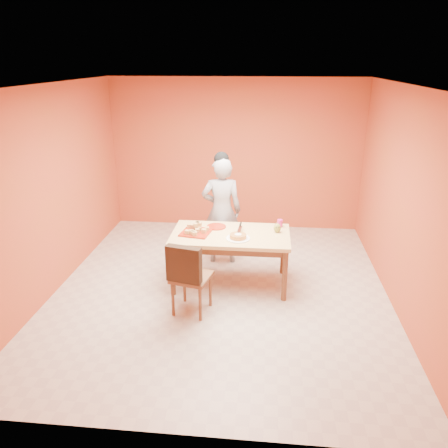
# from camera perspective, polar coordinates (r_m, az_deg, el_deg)

# --- Properties ---
(floor) EXTENTS (5.00, 5.00, 0.00)m
(floor) POSITION_cam_1_polar(r_m,az_deg,el_deg) (6.09, -0.41, -8.57)
(floor) COLOR #BBAFA0
(floor) RESTS_ON ground
(ceiling) EXTENTS (5.00, 5.00, 0.00)m
(ceiling) POSITION_cam_1_polar(r_m,az_deg,el_deg) (5.31, -0.48, 17.70)
(ceiling) COLOR silver
(ceiling) RESTS_ON wall_back
(wall_back) EXTENTS (4.50, 0.00, 4.50)m
(wall_back) POSITION_cam_1_polar(r_m,az_deg,el_deg) (7.96, 1.52, 8.97)
(wall_back) COLOR #B7402A
(wall_back) RESTS_ON floor
(wall_left) EXTENTS (0.00, 5.00, 5.00)m
(wall_left) POSITION_cam_1_polar(r_m,az_deg,el_deg) (6.20, -21.63, 4.01)
(wall_left) COLOR #B7402A
(wall_left) RESTS_ON floor
(wall_right) EXTENTS (0.00, 5.00, 5.00)m
(wall_right) POSITION_cam_1_polar(r_m,az_deg,el_deg) (5.77, 22.39, 2.71)
(wall_right) COLOR #B7402A
(wall_right) RESTS_ON floor
(dining_table) EXTENTS (1.60, 0.90, 0.76)m
(dining_table) POSITION_cam_1_polar(r_m,az_deg,el_deg) (5.97, 0.86, -2.09)
(dining_table) COLOR tan
(dining_table) RESTS_ON floor
(dining_chair) EXTENTS (0.54, 0.60, 0.97)m
(dining_chair) POSITION_cam_1_polar(r_m,az_deg,el_deg) (5.38, -4.32, -6.76)
(dining_chair) COLOR brown
(dining_chair) RESTS_ON floor
(pastry_pile) EXTENTS (0.34, 0.34, 0.11)m
(pastry_pile) POSITION_cam_1_polar(r_m,az_deg,el_deg) (5.93, -3.70, -0.50)
(pastry_pile) COLOR tan
(pastry_pile) RESTS_ON pastry_platter
(person) EXTENTS (0.64, 0.45, 1.65)m
(person) POSITION_cam_1_polar(r_m,az_deg,el_deg) (6.61, -0.32, 1.72)
(person) COLOR gray
(person) RESTS_ON floor
(pastry_platter) EXTENTS (0.44, 0.44, 0.02)m
(pastry_platter) POSITION_cam_1_polar(r_m,az_deg,el_deg) (5.95, -3.68, -1.10)
(pastry_platter) COLOR #9A200E
(pastry_platter) RESTS_ON dining_table
(red_dinner_plate) EXTENTS (0.28, 0.28, 0.02)m
(red_dinner_plate) POSITION_cam_1_polar(r_m,az_deg,el_deg) (6.15, -1.01, -0.34)
(red_dinner_plate) COLOR #9A200E
(red_dinner_plate) RESTS_ON dining_table
(white_cake_plate) EXTENTS (0.42, 0.42, 0.01)m
(white_cake_plate) POSITION_cam_1_polar(r_m,az_deg,el_deg) (5.76, 1.84, -1.89)
(white_cake_plate) COLOR white
(white_cake_plate) RESTS_ON dining_table
(sponge_cake) EXTENTS (0.24, 0.24, 0.05)m
(sponge_cake) POSITION_cam_1_polar(r_m,az_deg,el_deg) (5.75, 1.85, -1.62)
(sponge_cake) COLOR gold
(sponge_cake) RESTS_ON white_cake_plate
(cake_server) EXTENTS (0.06, 0.24, 0.01)m
(cake_server) POSITION_cam_1_polar(r_m,az_deg,el_deg) (5.90, 2.07, -0.67)
(cake_server) COLOR silver
(cake_server) RESTS_ON sponge_cake
(egg_ornament) EXTENTS (0.10, 0.08, 0.13)m
(egg_ornament) POSITION_cam_1_polar(r_m,az_deg,el_deg) (5.99, 6.98, -0.53)
(egg_ornament) COLOR olive
(egg_ornament) RESTS_ON dining_table
(magenta_glass) EXTENTS (0.08, 0.08, 0.11)m
(magenta_glass) POSITION_cam_1_polar(r_m,az_deg,el_deg) (6.20, 7.31, 0.09)
(magenta_glass) COLOR #C51D7B
(magenta_glass) RESTS_ON dining_table
(checker_tin) EXTENTS (0.14, 0.14, 0.03)m
(checker_tin) POSITION_cam_1_polar(r_m,az_deg,el_deg) (6.24, 7.17, -0.12)
(checker_tin) COLOR #3C1F10
(checker_tin) RESTS_ON dining_table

